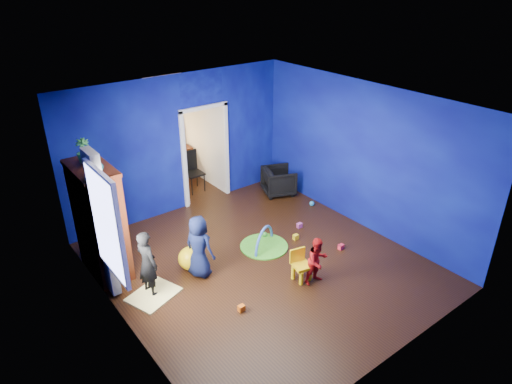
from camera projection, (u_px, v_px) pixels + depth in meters
floor at (261, 264)px, 8.11m from camera, size 5.00×5.50×0.01m
ceiling at (262, 105)px, 6.82m from camera, size 5.00×5.50×0.01m
wall_back at (179, 145)px, 9.42m from camera, size 5.00×0.02×2.90m
wall_front at (402, 271)px, 5.51m from camera, size 5.00×0.02×2.90m
wall_left at (115, 242)px, 6.10m from camera, size 0.02×5.50×2.90m
wall_right at (363, 157)px, 8.83m from camera, size 0.02×5.50×2.90m
alcove at (185, 137)px, 10.46m from camera, size 1.00×1.75×2.50m
armchair at (279, 181)px, 10.51m from camera, size 0.90×0.89×0.63m
child_black at (147, 263)px, 7.16m from camera, size 0.36×0.47×1.14m
child_navy at (199, 247)px, 7.61m from camera, size 0.53×0.64×1.12m
toddler_red at (317, 261)px, 7.49m from camera, size 0.42×0.34×0.84m
vase at (96, 166)px, 6.84m from camera, size 0.28×0.28×0.23m
potted_plant at (83, 151)px, 7.18m from camera, size 0.27×0.27×0.39m
tv_armoire at (99, 221)px, 7.54m from camera, size 0.58×1.14×1.96m
crt_tv at (101, 218)px, 7.55m from camera, size 0.46×0.70×0.54m
yellow_blanket at (154, 295)px, 7.34m from camera, size 0.91×0.81×0.03m
hopper_ball at (190, 258)px, 7.92m from camera, size 0.42×0.42×0.42m
kid_chair at (302, 267)px, 7.62m from camera, size 0.34×0.34×0.50m
play_mat at (264, 246)px, 8.61m from camera, size 0.90×0.90×0.02m
toy_arch at (264, 246)px, 8.61m from camera, size 0.74×0.43×0.81m
window_left at (105, 225)px, 6.31m from camera, size 0.03×0.95×1.55m
curtain at (102, 225)px, 6.90m from camera, size 0.14×0.42×2.40m
doorway at (205, 156)px, 9.92m from camera, size 1.16×0.10×2.10m
study_desk at (174, 163)px, 11.30m from camera, size 0.88×0.44×0.75m
desk_monitor at (170, 140)px, 11.13m from camera, size 0.40×0.05×0.32m
desk_lamp at (161, 144)px, 10.94m from camera, size 0.14×0.14×0.14m
folding_chair at (194, 173)px, 10.58m from camera, size 0.40×0.40×0.92m
book_shelf at (166, 97)px, 10.64m from camera, size 0.88×0.24×0.04m
toy_0 at (341, 247)px, 8.53m from camera, size 0.10×0.08×0.10m
toy_1 at (312, 203)px, 10.08m from camera, size 0.11×0.11×0.11m
toy_2 at (241, 308)px, 7.00m from camera, size 0.10×0.08×0.10m
toy_3 at (265, 234)px, 8.91m from camera, size 0.11×0.11×0.11m
toy_4 at (299, 225)px, 9.23m from camera, size 0.10×0.08×0.10m
toy_5 at (296, 237)px, 8.84m from camera, size 0.10×0.08×0.10m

